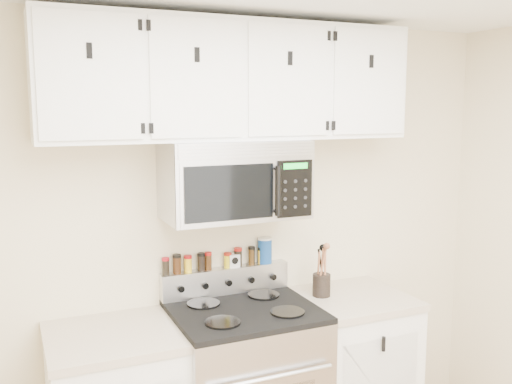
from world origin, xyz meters
The scene contains 17 objects.
back_wall centered at (0.00, 1.75, 1.25)m, with size 3.50×0.01×2.50m, color beige.
base_cabinet_right centered at (0.69, 1.45, 0.46)m, with size 0.64×0.62×0.92m.
microwave centered at (0.00, 1.55, 1.63)m, with size 0.76×0.44×0.42m.
upper_cabinets centered at (0.00, 1.58, 2.15)m, with size 2.00×0.35×0.62m.
utensil_crock centered at (0.53, 1.52, 1.00)m, with size 0.10×0.10×0.30m.
kitchen_timer centered at (0.05, 1.71, 1.14)m, with size 0.06×0.05×0.08m, color silver.
salt_canister centered at (0.25, 1.71, 1.18)m, with size 0.08×0.08×0.15m.
spice_jar_0 centered at (-0.35, 1.71, 1.15)m, with size 0.04×0.04×0.10m.
spice_jar_1 centered at (-0.29, 1.71, 1.15)m, with size 0.05×0.05×0.11m.
spice_jar_2 centered at (-0.22, 1.71, 1.15)m, with size 0.04×0.04×0.10m.
spice_jar_3 centered at (-0.14, 1.71, 1.15)m, with size 0.04×0.04×0.10m.
spice_jar_4 centered at (-0.10, 1.71, 1.15)m, with size 0.04×0.04×0.10m.
spice_jar_5 centered at (0.01, 1.71, 1.14)m, with size 0.04×0.04×0.09m.
spice_jar_6 centered at (0.08, 1.71, 1.16)m, with size 0.05×0.05×0.11m.
spice_jar_7 centered at (0.16, 1.71, 1.15)m, with size 0.04×0.04×0.11m.
spice_jar_8 centered at (0.17, 1.71, 1.15)m, with size 0.04×0.04×0.10m.
spice_jar_9 centered at (0.23, 1.71, 1.15)m, with size 0.04×0.04×0.10m.
Camera 1 is at (-1.11, -1.26, 2.01)m, focal length 40.00 mm.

